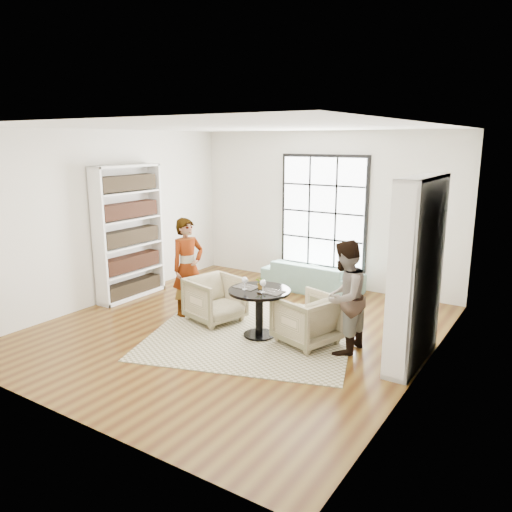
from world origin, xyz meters
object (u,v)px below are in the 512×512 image
Objects in this scene: wine_glass_left at (245,280)px; armchair_right at (307,319)px; sofa at (312,276)px; wine_glass_right at (263,283)px; person_right at (344,297)px; pedestal_table at (259,303)px; person_left at (188,267)px; armchair_left at (215,299)px; flower_centerpiece at (261,283)px.

armchair_right is at bearing 17.30° from wine_glass_left.
wine_glass_left reaches higher than sofa.
wine_glass_right reaches higher than sofa.
person_right is at bearing 126.07° from sofa.
armchair_right is at bearing 13.34° from pedestal_table.
person_left reaches higher than person_right.
armchair_left is 0.51× the size of person_right.
armchair_right is at bearing 115.98° from sofa.
pedestal_table is at bearing 30.67° from wine_glass_left.
wine_glass_right is (-1.12, -0.26, 0.08)m from person_right.
wine_glass_left is (0.76, -0.29, 0.50)m from armchair_left.
pedestal_table is at bearing -80.89° from person_right.
pedestal_table is 0.47× the size of sofa.
flower_centerpiece is at bearing -82.63° from person_right.
person_right is (2.18, -0.01, 0.41)m from armchair_left.
sofa is 2.90m from person_right.
wine_glass_right is (0.51, -2.61, 0.58)m from sofa.
wine_glass_left is 1.02× the size of flower_centerpiece.
person_right is at bearing 10.81° from wine_glass_left.
armchair_left is 1.01× the size of armchair_right.
armchair_left is at bearing 171.67° from flower_centerpiece.
flower_centerpiece reaches higher than armchair_right.
armchair_left is at bearing -73.93° from person_left.
wine_glass_right is at bearing -75.26° from person_right.
wine_glass_left is at bearing -54.53° from armchair_right.
wine_glass_right is at bearing -89.86° from armchair_left.
wine_glass_right is at bearing -50.68° from flower_centerpiece.
person_right is (2.73, -0.01, -0.03)m from person_left.
pedestal_table is at bearing 100.10° from sofa.
person_left is at bearing 167.68° from wine_glass_left.
wine_glass_left is (-1.42, -0.27, 0.08)m from person_right.
person_right is at bearing 13.15° from wine_glass_right.
pedestal_table is 4.84× the size of flower_centerpiece.
wine_glass_right reaches higher than armchair_right.
flower_centerpiece is (-0.68, -0.12, 0.46)m from armchair_right.
pedestal_table is at bearing 141.28° from wine_glass_right.
armchair_right is (1.63, -0.01, -0.00)m from armchair_left.
sofa is 10.00× the size of wine_glass_left.
sofa is 2.43× the size of armchair_right.
person_left is (-1.10, -2.33, 0.53)m from sofa.
wine_glass_left is (1.31, -0.29, 0.05)m from person_left.
sofa is at bearing 94.49° from wine_glass_left.
pedestal_table is 1.53m from person_left.
pedestal_table and armchair_left have the same top height.
armchair_right is at bearing 24.70° from wine_glass_right.
armchair_left is at bearing -72.35° from armchair_right.
pedestal_table is at bearing -103.90° from flower_centerpiece.
person_left is 8.50× the size of wine_glass_left.
flower_centerpiece reaches higher than pedestal_table.
person_right reaches higher than armchair_left.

